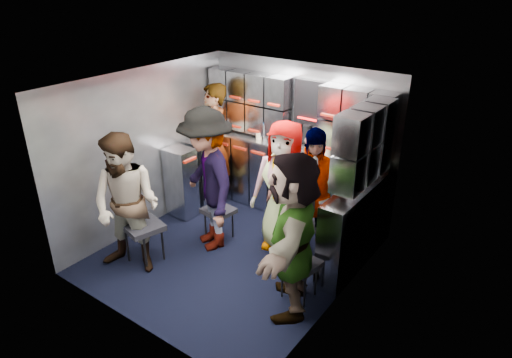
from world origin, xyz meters
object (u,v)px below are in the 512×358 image
Objects in this scene: jump_seat_center at (291,213)px; attendant_arc_c at (284,187)px; attendant_arc_b at (207,180)px; jump_seat_near_left at (143,228)px; jump_seat_mid_right at (316,224)px; attendant_arc_a at (127,205)px; attendant_standing at (214,146)px; attendant_arc_e at (292,234)px; attendant_arc_d at (311,199)px; jump_seat_mid_left at (219,212)px; jump_seat_near_right at (300,265)px.

jump_seat_center is 0.29× the size of attendant_arc_c.
attendant_arc_b is (-0.76, -0.69, 0.50)m from jump_seat_center.
attendant_arc_c is at bearing 47.04° from jump_seat_near_left.
jump_seat_mid_right is at bearing -5.68° from attendant_arc_c.
attendant_arc_a is at bearing -140.23° from attendant_arc_c.
attendant_standing reaches higher than attendant_arc_b.
jump_seat_center is 0.28× the size of attendant_arc_e.
attendant_arc_a is at bearing -90.00° from jump_seat_near_left.
attendant_standing is 1.09× the size of attendant_arc_c.
jump_seat_mid_right is 0.29× the size of attendant_arc_d.
attendant_arc_c is 0.46m from attendant_arc_d.
jump_seat_mid_right is (1.20, 0.37, 0.05)m from jump_seat_mid_left.
attendant_arc_a reaches higher than jump_seat_near_left.
jump_seat_near_left reaches higher than jump_seat_mid_right.
jump_seat_near_left is 1.09× the size of jump_seat_center.
jump_seat_mid_right is 1.13× the size of jump_seat_near_right.
attendant_standing is (-2.10, 1.12, 0.51)m from jump_seat_near_right.
attendant_standing is 2.47m from attendant_arc_e.
attendant_arc_a is 2.03m from attendant_arc_d.
attendant_standing is 1.83m from attendant_arc_a.
attendant_arc_a is 0.96× the size of attendant_arc_e.
attendant_arc_d is (0.44, -0.32, 0.46)m from jump_seat_center.
jump_seat_near_right is at bearing 152.43° from attendant_arc_e.
attendant_arc_c is (0.76, 0.33, 0.44)m from jump_seat_mid_left.
jump_seat_center is 1.13m from jump_seat_near_right.
jump_seat_center is 1.36m from attendant_arc_e.
attendant_arc_b reaches higher than jump_seat_mid_right.
jump_seat_mid_left is at bearing -139.45° from attendant_arc_e.
jump_seat_mid_left is at bearing -167.51° from attendant_arc_c.
attendant_standing is at bearing 157.80° from attendant_arc_b.
jump_seat_near_right is 0.50m from attendant_arc_e.
attendant_arc_c is (-0.44, -0.04, 0.39)m from jump_seat_mid_right.
attendant_arc_b is at bearing 165.30° from attendant_arc_d.
jump_seat_near_right is 0.25× the size of attendant_standing.
attendant_arc_d is at bearing 111.52° from jump_seat_near_right.
attendant_arc_d is at bearing 9.18° from jump_seat_mid_left.
attendant_standing reaches higher than jump_seat_mid_left.
jump_seat_mid_right is at bearing 106.79° from jump_seat_near_right.
attendant_arc_a is 1.81m from attendant_arc_c.
jump_seat_center is at bearing 126.53° from jump_seat_near_right.
attendant_arc_c is 0.96× the size of attendant_arc_e.
jump_seat_mid_right is 0.59m from attendant_arc_c.
jump_seat_near_left is 2.03m from jump_seat_mid_right.
jump_seat_mid_left is at bearing 66.71° from jump_seat_near_left.
jump_seat_near_right is at bearing -58.38° from attendant_arc_c.
attendant_arc_e reaches higher than attendant_arc_d.
jump_seat_mid_left is 1.12m from attendant_standing.
jump_seat_near_left is 1.96m from attendant_arc_d.
jump_seat_near_left is 1.17× the size of jump_seat_near_right.
attendant_arc_b is (-1.20, -0.55, 0.46)m from jump_seat_mid_right.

